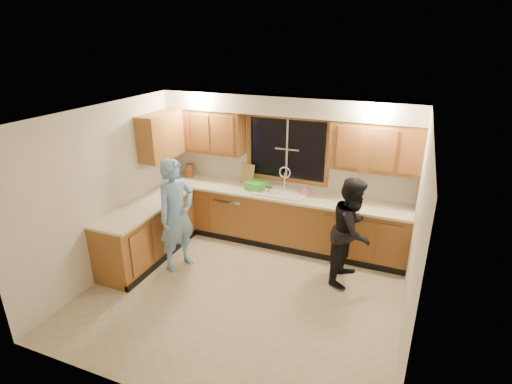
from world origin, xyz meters
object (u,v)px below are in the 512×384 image
Objects in this scene: woman at (352,231)px; knife_block at (190,171)px; bowl at (348,201)px; man at (177,215)px; stove at (124,248)px; soap_bottle at (305,190)px; dish_crate at (256,186)px; sink at (281,196)px; dishwasher at (235,213)px.

woman is 6.65× the size of knife_block.
knife_block is 1.15× the size of bowl.
bowl is at bearing -10.44° from knife_block.
man reaches higher than knife_block.
stove is 3.32m from woman.
bowl is at bearing -1.41° from soap_bottle.
soap_bottle is at bearing 178.59° from bowl.
stove is at bearing -147.58° from bowl.
sink is at bearing 1.55° from dish_crate.
dish_crate is at bearing 76.44° from woman.
sink is 3.62× the size of knife_block.
stove is 3.79× the size of knife_block.
sink is 4.15× the size of bowl.
dish_crate is (-1.74, 0.67, 0.20)m from woman.
sink is 1.83m from knife_block.
sink is 0.55× the size of woman.
dishwasher is at bearing -177.66° from soap_bottle.
dishwasher is 0.47× the size of man.
man is at bearing -150.17° from bowl.
bowl is at bearing 32.42° from stove.
stove is at bearing -139.76° from soap_bottle.
sink is 2.92× the size of dish_crate.
sink is 0.49× the size of man.
soap_bottle is (-0.90, 0.72, 0.22)m from woman.
bowl is at bearing 22.94° from woman.
knife_block is at bearing 170.63° from dishwasher.
woman is at bearing 20.28° from stove.
dishwasher is at bearing 62.31° from stove.
dish_crate is (1.36, 1.81, 0.54)m from stove.
bowl is (1.54, 0.03, -0.04)m from dish_crate.
bowl is (2.90, 1.84, 0.50)m from stove.
soap_bottle is (0.84, 0.05, 0.02)m from dish_crate.
dish_crate is 1.42× the size of bowl.
woman is 7.62× the size of bowl.
man is 1.58m from knife_block.
sink is 0.46m from dish_crate.
knife_block reaches higher than bowl.
soap_bottle is at bearing 5.20° from sink.
dish_crate is at bearing -178.45° from sink.
soap_bottle is at bearing -10.78° from knife_block.
dishwasher is at bearing -179.01° from sink.
knife_block reaches higher than dish_crate.
sink is at bearing -23.56° from man.
woman reaches higher than soap_bottle.
sink is at bearing 69.80° from woman.
dish_crate reaches higher than dishwasher.
woman is at bearing -27.71° from sink.
man reaches higher than bowl.
man is 2.57m from woman.
stove is 4.86× the size of soap_bottle.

